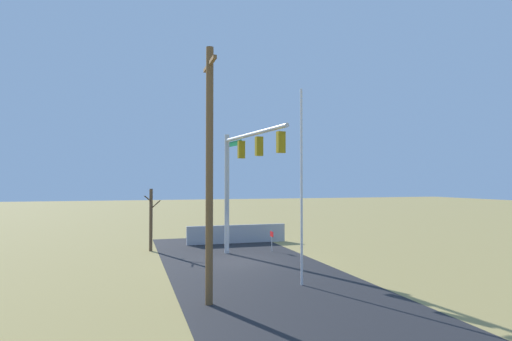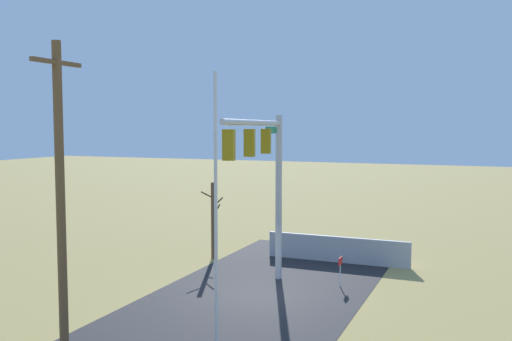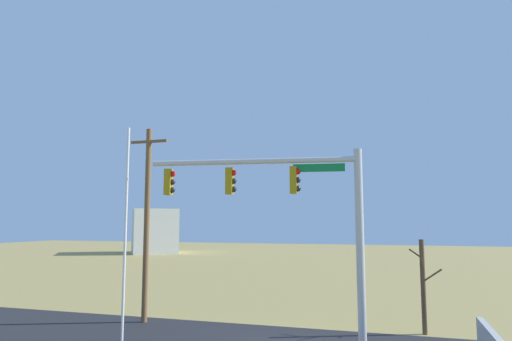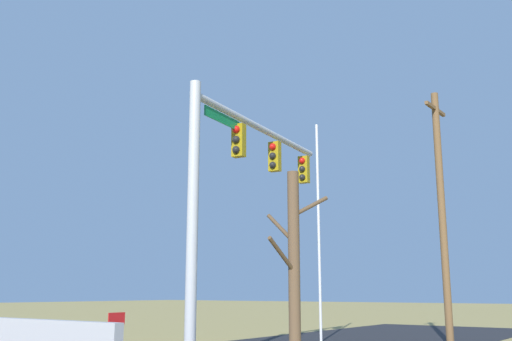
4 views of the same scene
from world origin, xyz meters
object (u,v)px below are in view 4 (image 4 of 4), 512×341
Objects in this scene: signal_mast at (238,173)px; bare_tree at (294,279)px; flagpole at (319,229)px; open_sign at (116,325)px; utility_pole at (442,209)px.

signal_mast reaches higher than bare_tree.
flagpole is 6.63× the size of open_sign.
flagpole is at bearing -69.25° from utility_pole.
flagpole is 2.12× the size of bare_tree.
open_sign is at bearing -30.14° from utility_pole.
utility_pole is 12.48m from bare_tree.
flagpole is 4.46m from utility_pole.
utility_pole reaches higher than open_sign.
utility_pole is (-7.73, 3.20, -0.41)m from signal_mast.
signal_mast is at bearing -22.49° from utility_pole.
open_sign is (2.04, -2.47, -4.14)m from signal_mast.
bare_tree reaches higher than open_sign.
open_sign is (9.77, -5.67, -3.74)m from utility_pole.
signal_mast is 8.37m from utility_pole.
utility_pole is at bearing 157.51° from signal_mast.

